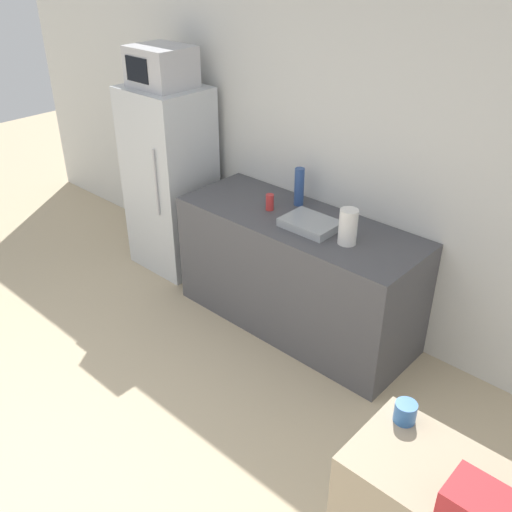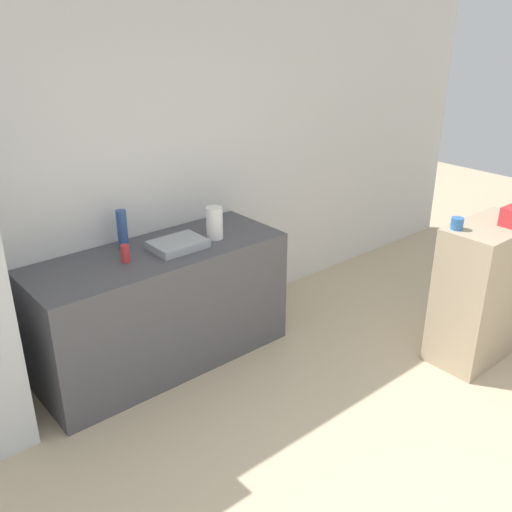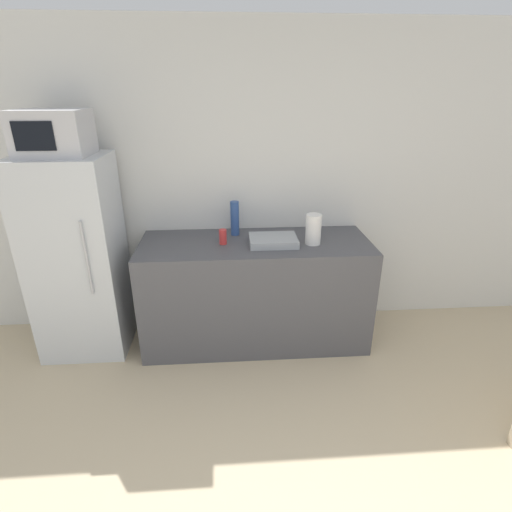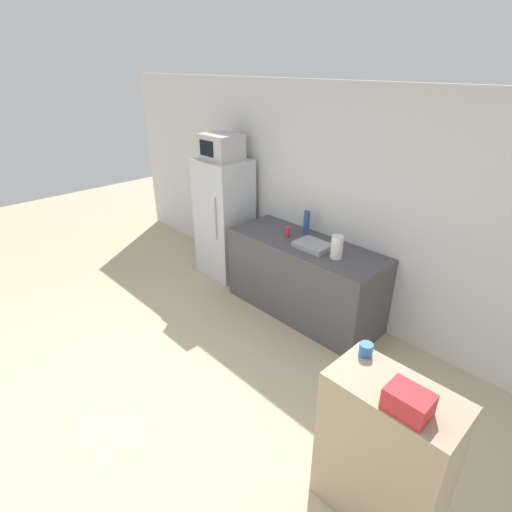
# 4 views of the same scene
# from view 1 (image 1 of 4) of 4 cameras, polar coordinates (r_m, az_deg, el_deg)

# --- Properties ---
(wall_back) EXTENTS (8.00, 0.06, 2.60)m
(wall_back) POSITION_cam_1_polar(r_m,az_deg,el_deg) (4.24, 8.61, 9.71)
(wall_back) COLOR silver
(wall_back) RESTS_ON ground_plane
(refrigerator) EXTENTS (0.67, 0.59, 1.63)m
(refrigerator) POSITION_cam_1_polar(r_m,az_deg,el_deg) (5.11, -8.54, 7.45)
(refrigerator) COLOR silver
(refrigerator) RESTS_ON ground_plane
(microwave) EXTENTS (0.48, 0.41, 0.32)m
(microwave) POSITION_cam_1_polar(r_m,az_deg,el_deg) (4.83, -9.46, 18.19)
(microwave) COLOR #BCBCC1
(microwave) RESTS_ON refrigerator
(counter) EXTENTS (1.90, 0.71, 0.92)m
(counter) POSITION_cam_1_polar(r_m,az_deg,el_deg) (4.36, 4.09, -1.72)
(counter) COLOR #4C4C51
(counter) RESTS_ON ground_plane
(sink_basin) EXTENTS (0.38, 0.28, 0.06)m
(sink_basin) POSITION_cam_1_polar(r_m,az_deg,el_deg) (4.01, 5.44, 3.23)
(sink_basin) COLOR #9EA3A8
(sink_basin) RESTS_ON counter
(bottle_tall) EXTENTS (0.07, 0.07, 0.29)m
(bottle_tall) POSITION_cam_1_polar(r_m,az_deg,el_deg) (4.31, 4.34, 6.92)
(bottle_tall) COLOR #2D4C8C
(bottle_tall) RESTS_ON counter
(bottle_short) EXTENTS (0.06, 0.06, 0.12)m
(bottle_short) POSITION_cam_1_polar(r_m,az_deg,el_deg) (4.25, 1.39, 5.41)
(bottle_short) COLOR red
(bottle_short) RESTS_ON counter
(basket) EXTENTS (0.23, 0.17, 0.14)m
(basket) POSITION_cam_1_polar(r_m,az_deg,el_deg) (2.09, 21.64, -22.58)
(basket) COLOR red
(basket) RESTS_ON shelf_cabinet
(jar) EXTENTS (0.09, 0.09, 0.08)m
(jar) POSITION_cam_1_polar(r_m,az_deg,el_deg) (2.35, 14.70, -14.87)
(jar) COLOR #336BB2
(jar) RESTS_ON shelf_cabinet
(paper_towel_roll) EXTENTS (0.12, 0.12, 0.25)m
(paper_towel_roll) POSITION_cam_1_polar(r_m,az_deg,el_deg) (3.80, 9.19, 2.90)
(paper_towel_roll) COLOR white
(paper_towel_roll) RESTS_ON counter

